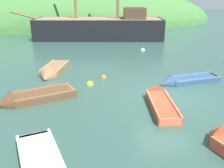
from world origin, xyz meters
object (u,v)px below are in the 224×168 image
(rowboat_outer_left, at_px, (185,82))
(buoy_orange, at_px, (103,78))
(sailing_ship, at_px, (100,31))
(rowboat_far, at_px, (159,102))
(rowboat_near_dock, at_px, (32,99))
(buoy_yellow, at_px, (90,84))
(rowboat_center, at_px, (53,72))
(buoy_white, at_px, (143,50))

(rowboat_outer_left, height_order, buoy_orange, rowboat_outer_left)
(sailing_ship, xyz_separation_m, rowboat_far, (-0.13, -17.26, -0.73))
(rowboat_near_dock, bearing_deg, rowboat_far, 147.97)
(rowboat_far, relative_size, buoy_orange, 9.93)
(buoy_yellow, bearing_deg, rowboat_outer_left, -8.72)
(rowboat_far, relative_size, rowboat_outer_left, 1.00)
(rowboat_outer_left, distance_m, buoy_orange, 4.57)
(rowboat_outer_left, bearing_deg, buoy_yellow, -14.89)
(sailing_ship, height_order, rowboat_outer_left, sailing_ship)
(rowboat_far, height_order, buoy_orange, rowboat_far)
(rowboat_center, bearing_deg, buoy_yellow, 57.76)
(rowboat_outer_left, bearing_deg, buoy_orange, -28.97)
(rowboat_outer_left, xyz_separation_m, buoy_yellow, (-5.11, 0.78, -0.08))
(rowboat_center, height_order, buoy_white, rowboat_center)
(buoy_white, xyz_separation_m, buoy_yellow, (-5.46, -7.57, 0.00))
(buoy_orange, relative_size, buoy_yellow, 0.92)
(rowboat_far, distance_m, buoy_orange, 4.51)
(rowboat_near_dock, xyz_separation_m, buoy_orange, (3.73, 2.65, -0.11))
(rowboat_far, bearing_deg, rowboat_outer_left, -36.31)
(rowboat_center, distance_m, buoy_orange, 3.20)
(rowboat_near_dock, relative_size, buoy_orange, 10.04)
(sailing_ship, height_order, rowboat_far, sailing_ship)
(sailing_ship, height_order, buoy_yellow, sailing_ship)
(rowboat_far, relative_size, buoy_white, 9.29)
(rowboat_center, relative_size, buoy_white, 9.01)
(rowboat_far, distance_m, rowboat_near_dock, 5.73)
(rowboat_far, height_order, buoy_white, rowboat_far)
(buoy_yellow, bearing_deg, buoy_orange, 47.71)
(rowboat_near_dock, bearing_deg, buoy_white, -148.98)
(buoy_orange, relative_size, buoy_white, 0.94)
(rowboat_far, xyz_separation_m, buoy_yellow, (-2.70, 3.14, -0.10))
(sailing_ship, height_order, rowboat_center, sailing_ship)
(rowboat_center, xyz_separation_m, buoy_yellow, (2.00, -2.34, -0.12))
(rowboat_center, bearing_deg, rowboat_far, 57.87)
(rowboat_center, bearing_deg, buoy_white, 142.32)
(sailing_ship, bearing_deg, rowboat_far, 101.56)
(rowboat_outer_left, bearing_deg, sailing_ship, -87.47)
(sailing_ship, relative_size, rowboat_near_dock, 4.45)
(rowboat_center, height_order, buoy_yellow, rowboat_center)
(rowboat_center, distance_m, rowboat_near_dock, 4.09)
(rowboat_near_dock, xyz_separation_m, buoy_yellow, (2.84, 1.66, -0.11))
(rowboat_far, height_order, buoy_yellow, rowboat_far)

